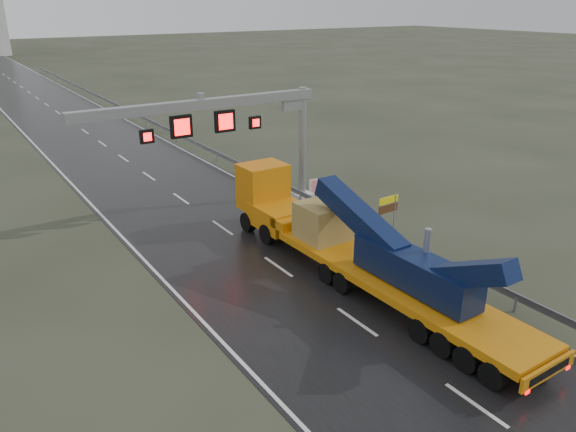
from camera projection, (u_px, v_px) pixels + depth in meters
ground at (430, 373)px, 19.72m from camera, size 400.00×400.00×0.00m
road at (102, 144)px, 50.94m from camera, size 11.00×200.00×0.02m
guardrail at (211, 150)px, 45.99m from camera, size 0.20×140.00×1.40m
sign_gantry at (235, 121)px, 32.81m from camera, size 14.90×1.20×7.42m
heavy_haul_truck at (338, 236)px, 26.72m from camera, size 3.06×19.03×4.46m
exit_sign_pair at (388, 208)px, 30.54m from camera, size 1.39×0.12×2.37m
striped_barrier at (314, 186)px, 37.81m from camera, size 0.58×0.32×0.97m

